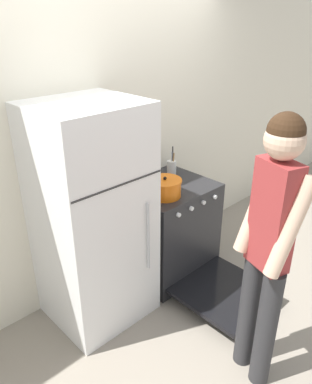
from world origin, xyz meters
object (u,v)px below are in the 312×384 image
tea_kettle (144,179)px  person (269,244)px  refrigerator (93,218)px  dutch_oven_pot (165,188)px  stove_range (170,230)px  utensil_jar (172,167)px

tea_kettle → person: 1.38m
refrigerator → dutch_oven_pot: 0.65m
refrigerator → dutch_oven_pot: size_ratio=5.43×
dutch_oven_pot → tea_kettle: size_ratio=1.29×
refrigerator → stove_range: 0.91m
refrigerator → person: (0.40, -1.22, 0.17)m
utensil_jar → stove_range: bearing=-137.2°
dutch_oven_pot → person: 1.11m
dutch_oven_pot → utensil_jar: size_ratio=1.18×
utensil_jar → person: (-0.60, -1.36, 0.07)m
stove_range → person: (-0.40, -1.18, 0.59)m
stove_range → tea_kettle: size_ratio=5.56×
person → stove_range: bearing=-0.5°
refrigerator → dutch_oven_pot: (0.63, -0.13, 0.09)m
dutch_oven_pot → utensil_jar: bearing=37.0°
refrigerator → dutch_oven_pot: refrigerator is taller
person → dutch_oven_pot: bearing=6.3°
dutch_oven_pot → person: size_ratio=0.18×
tea_kettle → refrigerator: bearing=-167.8°
stove_range → utensil_jar: 0.58m
refrigerator → utensil_jar: size_ratio=6.38×
dutch_oven_pot → refrigerator: bearing=168.2°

